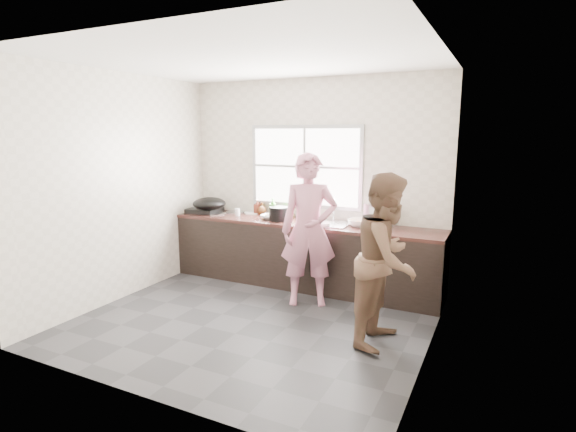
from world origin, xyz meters
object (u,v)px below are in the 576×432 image
at_px(bowl_crabs, 359,223).
at_px(burner, 205,210).
at_px(dish_rack, 381,215).
at_px(bowl_mince, 270,217).
at_px(bottle_brown_tall, 257,207).
at_px(cutting_board, 280,216).
at_px(person_side, 387,260).
at_px(pot_lid_left, 217,214).
at_px(bowl_held, 323,224).
at_px(bottle_green, 273,208).
at_px(glass_jar, 237,212).
at_px(wok, 209,204).
at_px(pot_lid_right, 235,212).
at_px(black_pot, 279,214).
at_px(plate_food, 252,213).
at_px(woman, 309,235).
at_px(bottle_brown_short, 262,209).

height_order(bowl_crabs, burner, bowl_crabs).
bearing_deg(dish_rack, bowl_mince, -163.66).
distance_m(bowl_mince, bottle_brown_tall, 0.43).
relative_size(cutting_board, dish_rack, 1.16).
relative_size(person_side, pot_lid_left, 5.93).
bearing_deg(cutting_board, bowl_held, -23.33).
relative_size(bottle_green, pot_lid_left, 1.01).
bearing_deg(cutting_board, dish_rack, 2.08).
relative_size(bowl_mince, glass_jar, 2.42).
xyz_separation_m(wok, pot_lid_right, (0.26, 0.26, -0.14)).
bearing_deg(bottle_brown_tall, pot_lid_right, -174.67).
bearing_deg(glass_jar, black_pot, -5.29).
height_order(plate_food, pot_lid_right, plate_food).
xyz_separation_m(person_side, wok, (-2.81, 1.08, 0.19)).
bearing_deg(cutting_board, pot_lid_right, 175.78).
relative_size(woman, black_pot, 6.55).
distance_m(bowl_crabs, bowl_held, 0.44).
xyz_separation_m(bowl_held, bottle_brown_tall, (-1.17, 0.42, 0.06)).
distance_m(glass_jar, pot_lid_right, 0.28).
relative_size(person_side, bowl_crabs, 7.44).
distance_m(woman, pot_lid_left, 1.73).
bearing_deg(pot_lid_right, plate_food, 7.02).
bearing_deg(plate_food, glass_jar, -110.83).
distance_m(cutting_board, bowl_held, 0.84).
relative_size(person_side, bowl_mince, 6.77).
bearing_deg(plate_food, cutting_board, -10.34).
distance_m(wok, pot_lid_left, 0.17).
distance_m(plate_food, bottle_brown_tall, 0.12).
xyz_separation_m(cutting_board, bottle_brown_short, (-0.32, 0.09, 0.06)).
bearing_deg(burner, cutting_board, 6.19).
height_order(woman, bottle_green, woman).
relative_size(bottle_brown_tall, pot_lid_left, 0.69).
height_order(cutting_board, bottle_brown_tall, bottle_brown_tall).
height_order(plate_food, bottle_green, bottle_green).
relative_size(black_pot, plate_food, 1.10).
relative_size(cutting_board, bowl_held, 1.92).
xyz_separation_m(bowl_crabs, pot_lid_right, (-1.90, 0.16, -0.03)).
bearing_deg(wok, dish_rack, 6.10).
distance_m(bottle_green, burner, 1.12).
relative_size(burner, pot_lid_left, 1.52).
distance_m(cutting_board, bowl_mince, 0.18).
bearing_deg(bowl_held, bottle_brown_short, 158.98).
relative_size(person_side, bottle_green, 5.89).
bearing_deg(bottle_green, pot_lid_right, 166.53).
bearing_deg(cutting_board, bottle_green, -111.80).
bearing_deg(black_pot, burner, 175.67).
xyz_separation_m(person_side, bowl_held, (-1.02, 0.95, 0.07)).
bearing_deg(bottle_brown_tall, woman, -34.57).
distance_m(woman, wok, 1.83).
bearing_deg(pot_lid_left, wok, -162.26).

